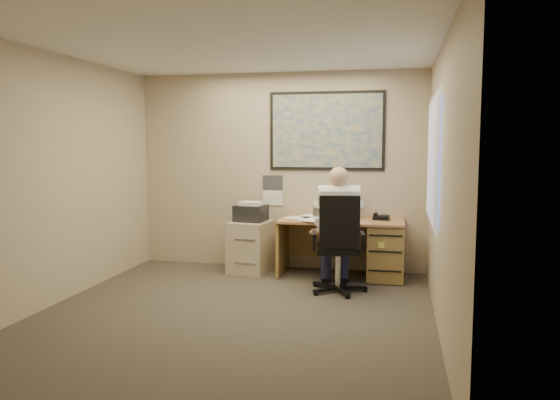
% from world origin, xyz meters
% --- Properties ---
extents(room_shell, '(4.00, 4.50, 2.70)m').
position_xyz_m(room_shell, '(0.00, 0.00, 1.35)').
color(room_shell, '#3D372F').
rests_on(room_shell, ground).
extents(desk, '(1.60, 0.97, 1.09)m').
position_xyz_m(desk, '(1.23, 1.90, 0.44)').
color(desk, '#AF7B4B').
rests_on(desk, ground).
extents(world_map, '(1.56, 0.03, 1.06)m').
position_xyz_m(world_map, '(0.65, 2.23, 1.90)').
color(world_map, '#1E4C93').
rests_on(world_map, room_shell).
extents(wall_calendar, '(0.28, 0.01, 0.42)m').
position_xyz_m(wall_calendar, '(-0.10, 2.24, 1.08)').
color(wall_calendar, white).
rests_on(wall_calendar, room_shell).
extents(window_blinds, '(0.06, 1.40, 1.30)m').
position_xyz_m(window_blinds, '(1.97, 0.80, 1.55)').
color(window_blinds, silver).
rests_on(window_blinds, room_shell).
extents(filing_cabinet, '(0.57, 0.65, 0.96)m').
position_xyz_m(filing_cabinet, '(-0.32, 1.88, 0.41)').
color(filing_cabinet, beige).
rests_on(filing_cabinet, ground).
extents(office_chair, '(0.79, 0.79, 1.16)m').
position_xyz_m(office_chair, '(0.93, 1.08, 0.34)').
color(office_chair, black).
rests_on(office_chair, ground).
extents(person, '(0.77, 0.98, 1.46)m').
position_xyz_m(person, '(0.94, 1.17, 0.73)').
color(person, white).
rests_on(person, office_chair).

